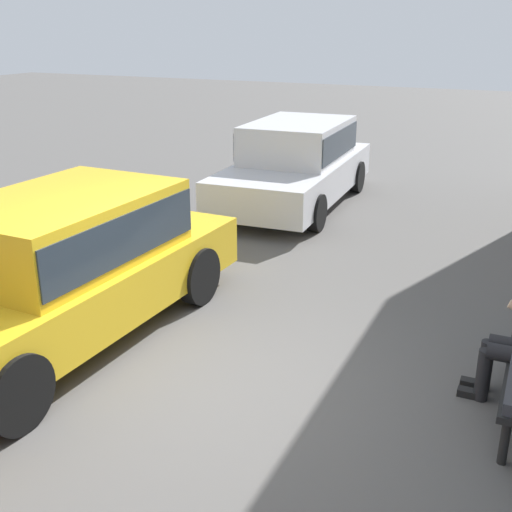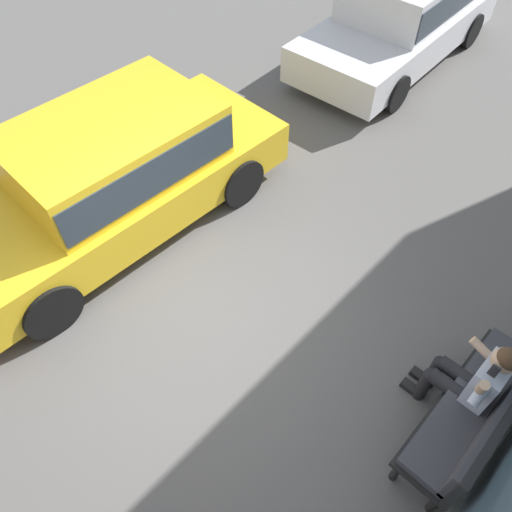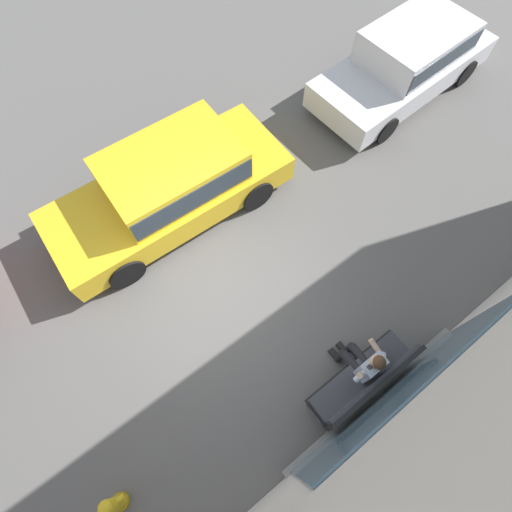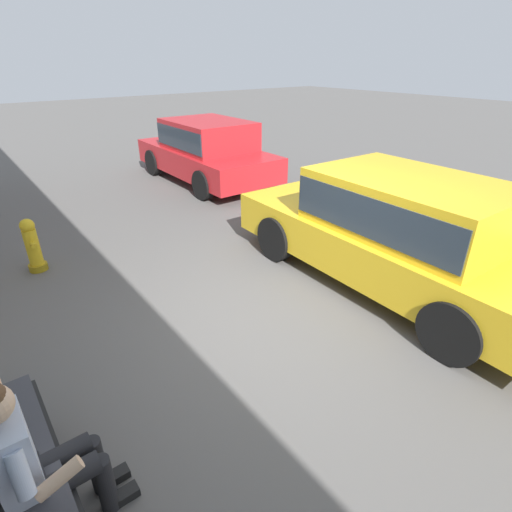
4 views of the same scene
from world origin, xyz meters
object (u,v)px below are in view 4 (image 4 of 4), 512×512
object	(u,v)px
fire_hydrant	(33,246)
parked_car_far	(207,149)
person_on_phone	(35,457)
parked_car_mid	(398,227)

from	to	relation	value
fire_hydrant	parked_car_far	bearing A→B (deg)	-60.83
person_on_phone	parked_car_mid	distance (m)	4.58
parked_car_mid	parked_car_far	world-z (taller)	parked_car_mid
parked_car_mid	fire_hydrant	world-z (taller)	parked_car_mid
parked_car_far	parked_car_mid	bearing A→B (deg)	173.49
parked_car_mid	fire_hydrant	xyz separation A→B (m)	(3.43, 3.84, -0.45)
parked_car_far	person_on_phone	bearing A→B (deg)	141.53
parked_car_mid	parked_car_far	distance (m)	5.98
person_on_phone	parked_car_far	world-z (taller)	parked_car_far
person_on_phone	fire_hydrant	xyz separation A→B (m)	(4.05, -0.70, -0.31)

